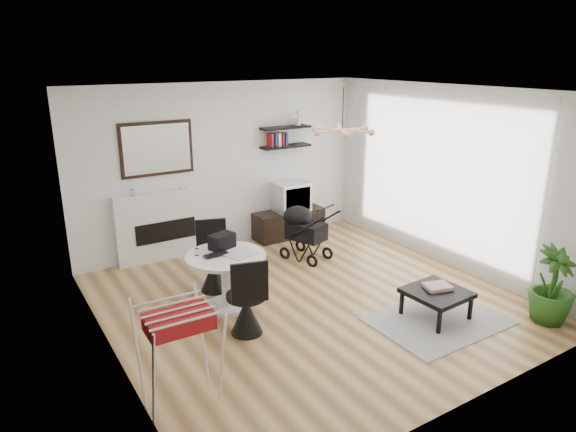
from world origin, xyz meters
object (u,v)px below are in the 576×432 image
crt_tv (290,196)px  coffee_table (437,294)px  tv_console (289,223)px  drying_rack (180,354)px  stroller (304,234)px  fireplace (163,217)px  dining_table (226,273)px  potted_plant (553,285)px

crt_tv → coffee_table: size_ratio=0.82×
tv_console → drying_rack: (-3.29, -3.38, 0.29)m
crt_tv → stroller: crt_tv is taller
fireplace → crt_tv: bearing=-4.1°
dining_table → coffee_table: dining_table is taller
fireplace → dining_table: fireplace is taller
stroller → drying_rack: bearing=-160.7°
tv_console → coffee_table: tv_console is taller
crt_tv → potted_plant: (1.01, -4.26, -0.26)m
drying_rack → coffee_table: size_ratio=1.40×
crt_tv → dining_table: 2.87m
fireplace → potted_plant: (3.25, -4.42, -0.21)m
crt_tv → coffee_table: 3.49m
tv_console → dining_table: 2.85m
stroller → coffee_table: bearing=-103.0°
fireplace → potted_plant: 5.49m
crt_tv → stroller: bearing=-110.9°
coffee_table → potted_plant: bearing=-36.2°
dining_table → crt_tv: bearing=41.3°
fireplace → coffee_table: size_ratio=3.04×
crt_tv → tv_console: bearing=174.2°
drying_rack → potted_plant: size_ratio=1.06×
drying_rack → stroller: bearing=40.4°
coffee_table → potted_plant: potted_plant is taller
fireplace → drying_rack: 3.70m
stroller → potted_plant: 3.56m
tv_console → coffee_table: size_ratio=1.79×
tv_console → coffee_table: bearing=-90.8°
fireplace → potted_plant: size_ratio=2.29×
coffee_table → dining_table: bearing=142.7°
coffee_table → potted_plant: (1.09, -0.80, 0.15)m
potted_plant → crt_tv: bearing=103.3°
tv_console → dining_table: size_ratio=1.27×
fireplace → tv_console: size_ratio=1.70×
coffee_table → potted_plant: 1.36m
stroller → potted_plant: bearing=-86.9°
drying_rack → potted_plant: 4.42m
dining_table → stroller: size_ratio=1.07×
dining_table → drying_rack: drying_rack is taller
tv_console → stroller: size_ratio=1.36×
coffee_table → stroller: bearing=96.8°
crt_tv → drying_rack: bearing=-134.6°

